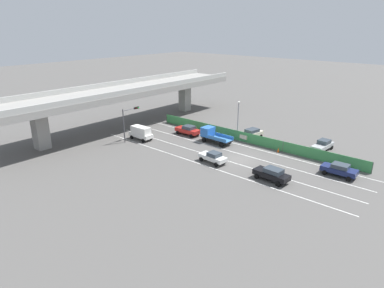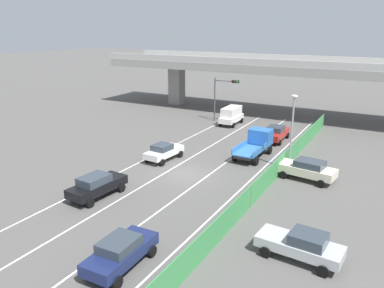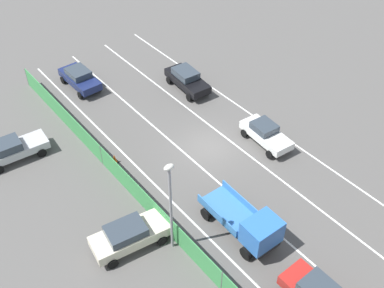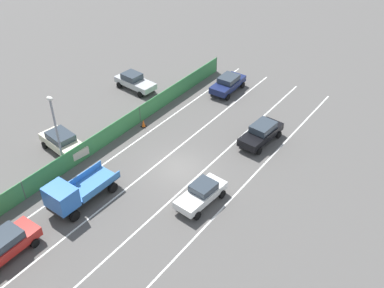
{
  "view_description": "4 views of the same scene",
  "coord_description": "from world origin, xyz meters",
  "px_view_note": "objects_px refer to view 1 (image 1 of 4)",
  "views": [
    {
      "loc": [
        -39.33,
        -24.91,
        18.61
      ],
      "look_at": [
        -1.48,
        8.1,
        0.86
      ],
      "focal_mm": 31.61,
      "sensor_mm": 36.0,
      "label": 1
    },
    {
      "loc": [
        15.15,
        -26.12,
        12.05
      ],
      "look_at": [
        -1.22,
        3.29,
        1.66
      ],
      "focal_mm": 35.61,
      "sensor_mm": 36.0,
      "label": 2
    },
    {
      "loc": [
        16.74,
        19.21,
        22.64
      ],
      "look_at": [
        1.77,
        0.34,
        1.51
      ],
      "focal_mm": 43.09,
      "sensor_mm": 36.0,
      "label": 3
    },
    {
      "loc": [
        -17.02,
        21.85,
        22.5
      ],
      "look_at": [
        -0.78,
        -0.64,
        2.33
      ],
      "focal_mm": 41.62,
      "sensor_mm": 36.0,
      "label": 4
    }
  ],
  "objects_px": {
    "car_sedan_white": "(213,157)",
    "parked_wagon_silver": "(323,145)",
    "street_lamp": "(238,116)",
    "flatbed_truck_blue": "(212,135)",
    "car_sedan_black": "(272,174)",
    "traffic_cone": "(278,150)",
    "car_van_white": "(141,132)",
    "car_sedan_navy": "(339,169)",
    "parked_sedan_cream": "(251,133)",
    "traffic_light": "(129,118)",
    "car_sedan_red": "(188,130)"
  },
  "relations": [
    {
      "from": "car_sedan_black",
      "to": "flatbed_truck_blue",
      "type": "distance_m",
      "value": 16.48
    },
    {
      "from": "car_sedan_navy",
      "to": "traffic_light",
      "type": "distance_m",
      "value": 33.0
    },
    {
      "from": "flatbed_truck_blue",
      "to": "parked_sedan_cream",
      "type": "bearing_deg",
      "value": -35.13
    },
    {
      "from": "car_sedan_black",
      "to": "car_sedan_white",
      "type": "distance_m",
      "value": 9.23
    },
    {
      "from": "parked_sedan_cream",
      "to": "traffic_light",
      "type": "height_order",
      "value": "traffic_light"
    },
    {
      "from": "traffic_light",
      "to": "car_sedan_black",
      "type": "bearing_deg",
      "value": -86.1
    },
    {
      "from": "traffic_light",
      "to": "traffic_cone",
      "type": "xyz_separation_m",
      "value": [
        11.51,
        -21.6,
        -3.67
      ]
    },
    {
      "from": "car_sedan_navy",
      "to": "parked_wagon_silver",
      "type": "distance_m",
      "value": 9.58
    },
    {
      "from": "car_sedan_white",
      "to": "car_van_white",
      "type": "xyz_separation_m",
      "value": [
        0.09,
        15.66,
        0.41
      ]
    },
    {
      "from": "car_van_white",
      "to": "traffic_cone",
      "type": "bearing_deg",
      "value": -64.63
    },
    {
      "from": "traffic_light",
      "to": "car_sedan_white",
      "type": "bearing_deg",
      "value": -84.51
    },
    {
      "from": "car_sedan_white",
      "to": "street_lamp",
      "type": "height_order",
      "value": "street_lamp"
    },
    {
      "from": "car_van_white",
      "to": "flatbed_truck_blue",
      "type": "bearing_deg",
      "value": -54.76
    },
    {
      "from": "car_sedan_navy",
      "to": "flatbed_truck_blue",
      "type": "relative_size",
      "value": 0.82
    },
    {
      "from": "car_sedan_navy",
      "to": "car_van_white",
      "type": "relative_size",
      "value": 1.03
    },
    {
      "from": "car_sedan_navy",
      "to": "parked_sedan_cream",
      "type": "bearing_deg",
      "value": 71.31
    },
    {
      "from": "car_sedan_white",
      "to": "flatbed_truck_blue",
      "type": "height_order",
      "value": "flatbed_truck_blue"
    },
    {
      "from": "car_sedan_red",
      "to": "car_sedan_black",
      "type": "relative_size",
      "value": 0.99
    },
    {
      "from": "car_sedan_red",
      "to": "car_sedan_white",
      "type": "relative_size",
      "value": 1.08
    },
    {
      "from": "car_sedan_navy",
      "to": "parked_wagon_silver",
      "type": "height_order",
      "value": "parked_wagon_silver"
    },
    {
      "from": "car_sedan_white",
      "to": "traffic_cone",
      "type": "xyz_separation_m",
      "value": [
        9.92,
        -5.07,
        -0.52
      ]
    },
    {
      "from": "car_sedan_navy",
      "to": "flatbed_truck_blue",
      "type": "height_order",
      "value": "flatbed_truck_blue"
    },
    {
      "from": "traffic_light",
      "to": "street_lamp",
      "type": "height_order",
      "value": "street_lamp"
    },
    {
      "from": "car_sedan_white",
      "to": "parked_sedan_cream",
      "type": "xyz_separation_m",
      "value": [
        12.91,
        1.64,
        0.07
      ]
    },
    {
      "from": "traffic_light",
      "to": "parked_wagon_silver",
      "type": "bearing_deg",
      "value": -57.47
    },
    {
      "from": "parked_sedan_cream",
      "to": "car_sedan_black",
      "type": "bearing_deg",
      "value": -139.52
    },
    {
      "from": "car_sedan_white",
      "to": "flatbed_truck_blue",
      "type": "relative_size",
      "value": 0.79
    },
    {
      "from": "car_van_white",
      "to": "car_sedan_navy",
      "type": "bearing_deg",
      "value": -76.95
    },
    {
      "from": "car_sedan_white",
      "to": "street_lamp",
      "type": "relative_size",
      "value": 0.65
    },
    {
      "from": "parked_wagon_silver",
      "to": "traffic_light",
      "type": "distance_m",
      "value": 31.48
    },
    {
      "from": "car_van_white",
      "to": "parked_sedan_cream",
      "type": "relative_size",
      "value": 0.9
    },
    {
      "from": "car_sedan_red",
      "to": "car_sedan_white",
      "type": "height_order",
      "value": "car_sedan_red"
    },
    {
      "from": "car_sedan_navy",
      "to": "car_sedan_white",
      "type": "relative_size",
      "value": 1.03
    },
    {
      "from": "flatbed_truck_blue",
      "to": "parked_wagon_silver",
      "type": "height_order",
      "value": "flatbed_truck_blue"
    },
    {
      "from": "car_sedan_white",
      "to": "street_lamp",
      "type": "distance_m",
      "value": 11.92
    },
    {
      "from": "car_sedan_red",
      "to": "car_van_white",
      "type": "relative_size",
      "value": 1.08
    },
    {
      "from": "car_sedan_black",
      "to": "parked_wagon_silver",
      "type": "distance_m",
      "value": 15.1
    },
    {
      "from": "car_van_white",
      "to": "flatbed_truck_blue",
      "type": "distance_m",
      "value": 12.17
    },
    {
      "from": "car_sedan_navy",
      "to": "car_sedan_white",
      "type": "height_order",
      "value": "car_sedan_navy"
    },
    {
      "from": "car_sedan_white",
      "to": "parked_sedan_cream",
      "type": "bearing_deg",
      "value": 7.25
    },
    {
      "from": "car_sedan_white",
      "to": "parked_wagon_silver",
      "type": "xyz_separation_m",
      "value": [
        15.26,
        -9.89,
        0.02
      ]
    },
    {
      "from": "flatbed_truck_blue",
      "to": "parked_wagon_silver",
      "type": "xyz_separation_m",
      "value": [
        8.14,
        -15.61,
        -0.35
      ]
    },
    {
      "from": "car_sedan_black",
      "to": "car_van_white",
      "type": "height_order",
      "value": "car_van_white"
    },
    {
      "from": "car_van_white",
      "to": "traffic_cone",
      "type": "xyz_separation_m",
      "value": [
        9.83,
        -20.73,
        -0.93
      ]
    },
    {
      "from": "car_sedan_black",
      "to": "street_lamp",
      "type": "height_order",
      "value": "street_lamp"
    },
    {
      "from": "flatbed_truck_blue",
      "to": "street_lamp",
      "type": "distance_m",
      "value": 5.4
    },
    {
      "from": "traffic_cone",
      "to": "car_van_white",
      "type": "bearing_deg",
      "value": 115.37
    },
    {
      "from": "car_sedan_black",
      "to": "car_sedan_red",
      "type": "bearing_deg",
      "value": 70.85
    },
    {
      "from": "parked_wagon_silver",
      "to": "street_lamp",
      "type": "bearing_deg",
      "value": 107.92
    },
    {
      "from": "parked_wagon_silver",
      "to": "traffic_light",
      "type": "bearing_deg",
      "value": 122.53
    }
  ]
}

